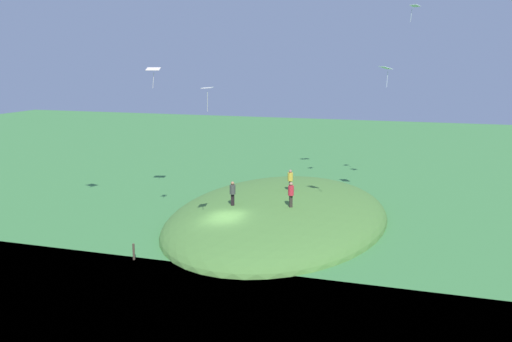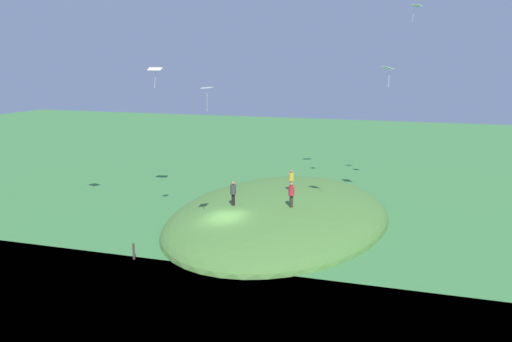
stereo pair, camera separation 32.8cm
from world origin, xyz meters
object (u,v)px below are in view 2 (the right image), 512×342
person_on_hilltop (291,192)px  kite_6 (417,7)px  mooring_post (134,251)px  person_watching_kites (291,178)px  kite_2 (207,89)px  kite_5 (387,68)px  person_with_child (233,190)px  kite_3 (155,70)px

person_on_hilltop → kite_6: (12.43, -7.25, 13.34)m
mooring_post → person_watching_kites: bearing=-28.8°
person_watching_kites → kite_2: (-11.09, 2.26, 7.37)m
kite_5 → person_with_child: bearing=138.1°
kite_2 → person_on_hilltop: bearing=-26.5°
person_watching_kites → kite_3: size_ratio=0.96×
person_watching_kites → person_with_child: person_watching_kites is taller
kite_6 → mooring_post: kite_6 is taller
kite_3 → mooring_post: size_ratio=1.71×
person_on_hilltop → person_with_child: bearing=-33.6°
kite_6 → mooring_post: bearing=143.5°
kite_2 → kite_3: bearing=38.5°
kite_2 → mooring_post: (-1.27, 4.55, -9.94)m
mooring_post → person_with_child: bearing=-26.5°
person_on_hilltop → kite_2: 10.59m
kite_5 → kite_6: kite_6 is taller
person_on_hilltop → kite_6: bearing=-161.0°
person_watching_kites → kite_3: (1.82, 12.52, 8.20)m
person_watching_kites → person_on_hilltop: bearing=158.6°
person_with_child → kite_3: (6.64, 9.48, 8.34)m
person_watching_kites → kite_2: size_ratio=1.21×
kite_3 → kite_6: 22.41m
person_with_child → kite_2: 9.81m
kite_2 → mooring_post: bearing=105.6°
person_on_hilltop → kite_2: kite_2 is taller
kite_3 → mooring_post: kite_3 is taller
mooring_post → kite_2: bearing=-74.4°
person_watching_kites → person_on_hilltop: 4.45m
kite_2 → kite_3: size_ratio=0.79×
kite_5 → mooring_post: bearing=143.8°
person_with_child → person_on_hilltop: 4.19m
kite_5 → mooring_post: kite_5 is taller
person_with_child → kite_2: bearing=-88.1°
kite_2 → kite_5: bearing=-27.3°
person_on_hilltop → kite_5: 14.13m
kite_2 → mooring_post: kite_2 is taller
person_on_hilltop → kite_3: (6.13, 13.64, 8.23)m
person_watching_kites → kite_6: kite_6 is taller
person_watching_kites → kite_6: 17.70m
kite_3 → person_watching_kites: bearing=-98.3°
kite_2 → kite_5: (16.86, -8.71, 0.96)m
person_on_hilltop → mooring_post: bearing=4.7°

